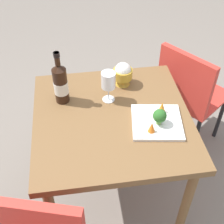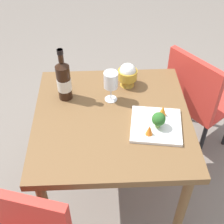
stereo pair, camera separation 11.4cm
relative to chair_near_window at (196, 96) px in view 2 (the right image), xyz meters
name	(u,v)px [view 2 (the right image)]	position (x,y,z in m)	size (l,w,h in m)	color
ground_plane	(112,195)	(0.40, -0.58, -0.53)	(8.00, 8.00, 0.00)	gray
dining_table	(112,129)	(0.40, -0.58, 0.13)	(0.81, 0.81, 0.76)	brown
chair_near_window	(196,96)	(0.00, 0.00, 0.00)	(0.56, 0.56, 0.85)	red
wine_bottle	(64,80)	(0.24, -0.83, 0.34)	(0.08, 0.08, 0.31)	black
wine_glass	(111,81)	(0.27, -0.59, 0.35)	(0.08, 0.08, 0.18)	white
rice_bowl	(128,74)	(0.14, -0.48, 0.30)	(0.11, 0.11, 0.14)	gold
serving_plate	(156,125)	(0.49, -0.37, 0.23)	(0.28, 0.28, 0.02)	white
broccoli_floret	(159,119)	(0.50, -0.36, 0.29)	(0.07, 0.07, 0.09)	#729E4C
carrot_garnish_left	(163,111)	(0.42, -0.33, 0.27)	(0.04, 0.04, 0.06)	orange
carrot_garnish_right	(149,130)	(0.55, -0.41, 0.27)	(0.04, 0.04, 0.06)	orange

